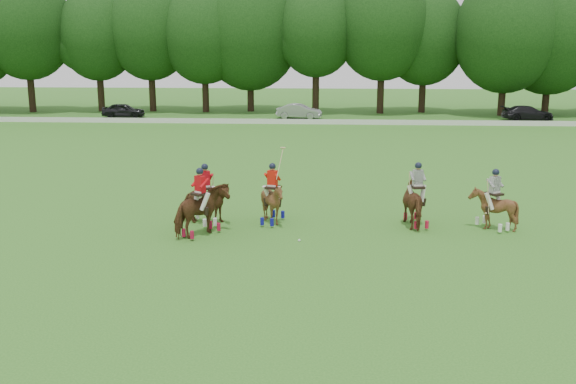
# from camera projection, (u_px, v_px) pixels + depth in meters

# --- Properties ---
(ground) EXTENTS (180.00, 180.00, 0.00)m
(ground) POSITION_uv_depth(u_px,v_px,m) (276.00, 266.00, 19.81)
(ground) COLOR #2D681D
(ground) RESTS_ON ground
(tree_line) EXTENTS (117.98, 14.32, 14.75)m
(tree_line) POSITION_uv_depth(u_px,v_px,m) (319.00, 32.00, 64.77)
(tree_line) COLOR black
(tree_line) RESTS_ON ground
(boundary_rail) EXTENTS (120.00, 0.10, 0.44)m
(boundary_rail) POSITION_uv_depth(u_px,v_px,m) (313.00, 122.00, 56.76)
(boundary_rail) COLOR white
(boundary_rail) RESTS_ON ground
(car_left) EXTENTS (4.13, 1.81, 1.39)m
(car_left) POSITION_uv_depth(u_px,v_px,m) (124.00, 110.00, 62.27)
(car_left) COLOR black
(car_left) RESTS_ON ground
(car_mid) EXTENTS (4.43, 2.11, 1.40)m
(car_mid) POSITION_uv_depth(u_px,v_px,m) (299.00, 111.00, 61.13)
(car_mid) COLOR #9C9BA0
(car_mid) RESTS_ON ground
(car_right) EXTENTS (4.80, 2.22, 1.36)m
(car_right) POSITION_uv_depth(u_px,v_px,m) (528.00, 113.00, 59.72)
(car_right) COLOR black
(car_right) RESTS_ON ground
(polo_red_a) EXTENTS (2.00, 2.28, 2.47)m
(polo_red_a) POSITION_uv_depth(u_px,v_px,m) (201.00, 211.00, 22.80)
(polo_red_a) COLOR #452312
(polo_red_a) RESTS_ON ground
(polo_red_b) EXTENTS (2.05, 1.94, 2.34)m
(polo_red_b) POSITION_uv_depth(u_px,v_px,m) (206.00, 203.00, 24.35)
(polo_red_b) COLOR #452312
(polo_red_b) RESTS_ON ground
(polo_red_c) EXTENTS (1.68, 1.79, 2.89)m
(polo_red_c) POSITION_uv_depth(u_px,v_px,m) (273.00, 202.00, 24.42)
(polo_red_c) COLOR #452312
(polo_red_c) RESTS_ON ground
(polo_stripe_a) EXTENTS (1.34, 2.21, 2.44)m
(polo_stripe_a) POSITION_uv_depth(u_px,v_px,m) (417.00, 203.00, 24.07)
(polo_stripe_a) COLOR #452312
(polo_stripe_a) RESTS_ON ground
(polo_stripe_b) EXTENTS (1.82, 1.87, 2.28)m
(polo_stripe_b) POSITION_uv_depth(u_px,v_px,m) (493.00, 208.00, 23.63)
(polo_stripe_b) COLOR #452312
(polo_stripe_b) RESTS_ON ground
(polo_ball) EXTENTS (0.09, 0.09, 0.09)m
(polo_ball) POSITION_uv_depth(u_px,v_px,m) (299.00, 240.00, 22.29)
(polo_ball) COLOR white
(polo_ball) RESTS_ON ground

